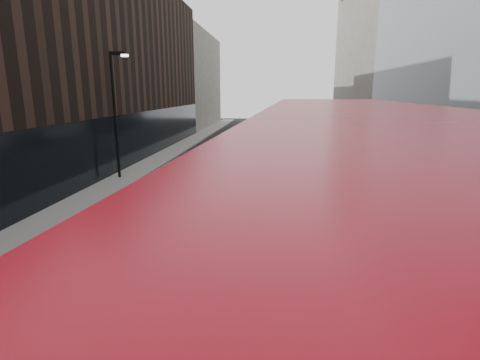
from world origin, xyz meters
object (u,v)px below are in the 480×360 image
(car_a, at_px, (284,166))
(car_b, at_px, (278,164))
(red_bus, at_px, (351,248))
(street_lamp, at_px, (116,107))
(grey_bus, at_px, (293,117))
(car_c, at_px, (317,144))

(car_a, height_order, car_b, car_a)
(red_bus, bearing_deg, car_b, 96.23)
(street_lamp, relative_size, grey_bus, 0.63)
(street_lamp, bearing_deg, red_bus, -55.68)
(car_b, bearing_deg, street_lamp, -168.40)
(car_b, bearing_deg, car_a, -81.79)
(red_bus, distance_m, grey_bus, 43.12)
(street_lamp, xyz_separation_m, car_b, (9.12, 2.65, -3.57))
(red_bus, bearing_deg, car_a, 95.34)
(grey_bus, distance_m, car_a, 27.06)
(red_bus, height_order, car_a, red_bus)
(car_a, bearing_deg, street_lamp, -175.39)
(red_bus, height_order, grey_bus, red_bus)
(car_b, bearing_deg, red_bus, -90.96)
(car_a, xyz_separation_m, car_c, (3.06, 11.17, -0.18))
(grey_bus, bearing_deg, car_b, -99.35)
(red_bus, xyz_separation_m, car_a, (-0.77, 16.11, -1.88))
(car_c, bearing_deg, street_lamp, -128.68)
(car_a, distance_m, car_c, 11.59)
(red_bus, xyz_separation_m, car_b, (-1.11, 17.64, -2.06))
(red_bus, xyz_separation_m, car_c, (2.29, 27.29, -2.06))
(street_lamp, bearing_deg, car_a, 6.74)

